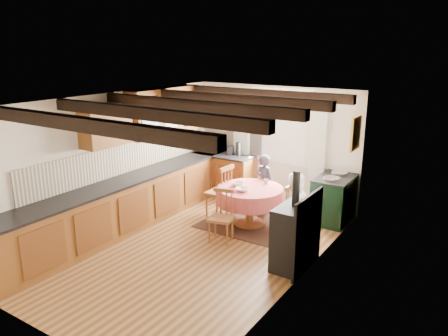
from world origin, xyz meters
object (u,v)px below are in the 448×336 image
Objects in this scene: dining_table at (250,207)px; cup at (266,182)px; chair_right at (297,211)px; cast_iron_stove at (295,220)px; child_far at (265,184)px; chair_near at (221,217)px; aga_range at (334,199)px; child_right at (295,203)px; chair_left at (219,191)px.

dining_table is 0.56m from cup.
chair_right is 0.60× the size of cast_iron_stove.
cast_iron_stove is (1.31, -1.00, 0.38)m from dining_table.
child_far reaches higher than dining_table.
chair_near is 2.28m from aga_range.
aga_range is 0.80× the size of child_far.
aga_range reaches higher than dining_table.
chair_near is 1.57m from child_far.
aga_range is 0.99m from child_right.
aga_range is (0.31, 0.97, -0.01)m from chair_right.
child_right is at bearing 46.12° from chair_right.
chair_near is 1.41m from cast_iron_stove.
dining_table is 1.08× the size of child_right.
cast_iron_stove reaches higher than dining_table.
dining_table is at bearing 89.47° from chair_right.
chair_right is 0.13m from child_right.
child_far is at bearing 96.11° from dining_table.
chair_near is 1.33m from child_right.
child_far reaches higher than aga_range.
chair_left reaches higher than aga_range.
child_far is at bearing 137.37° from chair_left.
child_far is 1.08m from child_right.
chair_near is 0.87× the size of chair_left.
child_far is at bearing 75.98° from chair_near.
child_right is 12.49× the size of cup.
chair_left is 1.61m from chair_right.
aga_range is (1.92, 0.97, -0.08)m from chair_left.
cup is at bearing 130.64° from cast_iron_stove.
chair_near is at bearing -123.62° from aga_range.
cup is (0.21, -0.33, 0.17)m from child_far.
dining_table is 0.75m from child_far.
cup is (0.85, 0.30, 0.25)m from chair_left.
dining_table is 1.70m from cast_iron_stove.
aga_range is at bearing 41.67° from chair_near.
chair_right is at bearing -21.71° from cup.
child_right reaches higher than chair_left.
chair_left is at bearing 174.46° from dining_table.
chair_near is 10.06× the size of cup.
child_far reaches higher than chair_near.
chair_left reaches higher than chair_near.
cast_iron_stove is 1.26× the size of child_far.
chair_right is at bearing 92.50° from chair_left.
cast_iron_stove is at bearing 64.63° from chair_left.
chair_near is 1.14m from chair_left.
cast_iron_stove is (1.37, -0.14, 0.30)m from chair_near.
chair_near is at bearing -98.67° from cup.
chair_left is 0.93m from cup.
child_far reaches higher than child_right.
chair_left reaches higher than chair_right.
cast_iron_stove reaches higher than chair_near.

